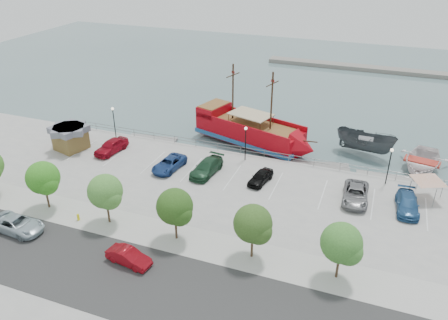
% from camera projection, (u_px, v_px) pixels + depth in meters
% --- Properties ---
extents(ground, '(160.00, 160.00, 0.00)m').
position_uv_depth(ground, '(226.00, 194.00, 47.33)').
color(ground, '#4A6568').
extents(street, '(100.00, 8.00, 0.04)m').
position_uv_depth(street, '(154.00, 286.00, 33.60)').
color(street, '#2F2F2F').
rests_on(street, land_slab).
extents(sidewalk, '(100.00, 4.00, 0.05)m').
position_uv_depth(sidewalk, '(187.00, 241.00, 38.57)').
color(sidewalk, '#ACABA7').
rests_on(sidewalk, land_slab).
extents(seawall_railing, '(50.00, 0.06, 1.00)m').
position_uv_depth(seawall_railing, '(248.00, 151.00, 53.09)').
color(seawall_railing, slate).
rests_on(seawall_railing, land_slab).
extents(far_shore, '(40.00, 3.00, 0.80)m').
position_uv_depth(far_shore, '(365.00, 68.00, 89.62)').
color(far_shore, gray).
rests_on(far_shore, ground).
extents(pirate_ship, '(17.55, 9.32, 10.87)m').
position_uv_depth(pirate_ship, '(257.00, 134.00, 57.04)').
color(pirate_ship, '#A40510').
rests_on(pirate_ship, ground).
extents(patrol_boat, '(8.07, 4.61, 2.94)m').
position_uv_depth(patrol_boat, '(365.00, 144.00, 55.07)').
color(patrol_boat, '#41474B').
rests_on(patrol_boat, ground).
extents(speedboat, '(7.15, 8.99, 1.67)m').
position_uv_depth(speedboat, '(422.00, 163.00, 51.84)').
color(speedboat, silver).
rests_on(speedboat, ground).
extents(dock_west, '(6.92, 2.83, 0.38)m').
position_uv_depth(dock_west, '(152.00, 139.00, 59.29)').
color(dock_west, gray).
rests_on(dock_west, ground).
extents(dock_mid, '(7.85, 3.84, 0.43)m').
position_uv_depth(dock_mid, '(317.00, 167.00, 52.29)').
color(dock_mid, gray).
rests_on(dock_mid, ground).
extents(dock_east, '(7.16, 2.57, 0.40)m').
position_uv_depth(dock_east, '(388.00, 179.00, 49.77)').
color(dock_east, gray).
rests_on(dock_east, ground).
extents(shed, '(4.55, 4.55, 3.05)m').
position_uv_depth(shed, '(70.00, 137.00, 54.21)').
color(shed, brown).
rests_on(shed, land_slab).
extents(canopy_tent, '(5.11, 5.11, 3.30)m').
position_uv_depth(canopy_tent, '(430.00, 173.00, 43.49)').
color(canopy_tent, slate).
rests_on(canopy_tent, land_slab).
extents(street_van, '(5.30, 2.63, 1.45)m').
position_uv_depth(street_van, '(17.00, 224.00, 39.55)').
color(street_van, '#A8BAC3').
rests_on(street_van, street).
extents(street_sedan, '(4.11, 1.93, 1.30)m').
position_uv_depth(street_sedan, '(129.00, 257.00, 35.68)').
color(street_sedan, maroon).
rests_on(street_sedan, street).
extents(fire_hydrant, '(0.25, 0.25, 0.72)m').
position_uv_depth(fire_hydrant, '(78.00, 217.00, 41.13)').
color(fire_hydrant, yellow).
rests_on(fire_hydrant, sidewalk).
extents(lamp_post_left, '(0.36, 0.36, 4.28)m').
position_uv_depth(lamp_post_left, '(114.00, 117.00, 56.50)').
color(lamp_post_left, black).
rests_on(lamp_post_left, land_slab).
extents(lamp_post_mid, '(0.36, 0.36, 4.28)m').
position_uv_depth(lamp_post_mid, '(246.00, 138.00, 50.89)').
color(lamp_post_mid, black).
rests_on(lamp_post_mid, land_slab).
extents(lamp_post_right, '(0.36, 0.36, 4.28)m').
position_uv_depth(lamp_post_right, '(390.00, 160.00, 45.90)').
color(lamp_post_right, black).
rests_on(lamp_post_right, land_slab).
extents(tree_b, '(3.30, 3.20, 5.00)m').
position_uv_depth(tree_b, '(44.00, 179.00, 41.62)').
color(tree_b, '#473321').
rests_on(tree_b, sidewalk).
extents(tree_c, '(3.30, 3.20, 5.00)m').
position_uv_depth(tree_c, '(106.00, 193.00, 39.43)').
color(tree_c, '#473321').
rests_on(tree_c, sidewalk).
extents(tree_d, '(3.30, 3.20, 5.00)m').
position_uv_depth(tree_d, '(176.00, 208.00, 37.25)').
color(tree_d, '#473321').
rests_on(tree_d, sidewalk).
extents(tree_e, '(3.30, 3.20, 5.00)m').
position_uv_depth(tree_e, '(254.00, 225.00, 35.07)').
color(tree_e, '#473321').
rests_on(tree_e, sidewalk).
extents(tree_f, '(3.30, 3.20, 5.00)m').
position_uv_depth(tree_f, '(343.00, 245.00, 32.88)').
color(tree_f, '#473321').
rests_on(tree_f, sidewalk).
extents(parked_car_a, '(2.65, 5.09, 1.65)m').
position_uv_depth(parked_car_a, '(111.00, 146.00, 53.69)').
color(parked_car_a, maroon).
rests_on(parked_car_a, land_slab).
extents(parked_car_c, '(2.83, 5.14, 1.36)m').
position_uv_depth(parked_car_c, '(169.00, 164.00, 49.91)').
color(parked_car_c, navy).
rests_on(parked_car_c, land_slab).
extents(parked_car_d, '(2.74, 5.49, 1.53)m').
position_uv_depth(parked_car_d, '(207.00, 167.00, 48.97)').
color(parked_car_d, '#1D432A').
rests_on(parked_car_d, land_slab).
extents(parked_car_e, '(2.33, 4.12, 1.32)m').
position_uv_depth(parked_car_e, '(261.00, 177.00, 47.24)').
color(parked_car_e, black).
rests_on(parked_car_e, land_slab).
extents(parked_car_g, '(2.71, 5.45, 1.49)m').
position_uv_depth(parked_car_g, '(356.00, 194.00, 44.03)').
color(parked_car_g, gray).
rests_on(parked_car_g, land_slab).
extents(parked_car_h, '(2.40, 5.11, 1.44)m').
position_uv_depth(parked_car_h, '(407.00, 204.00, 42.51)').
color(parked_car_h, '#255081').
rests_on(parked_car_h, land_slab).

